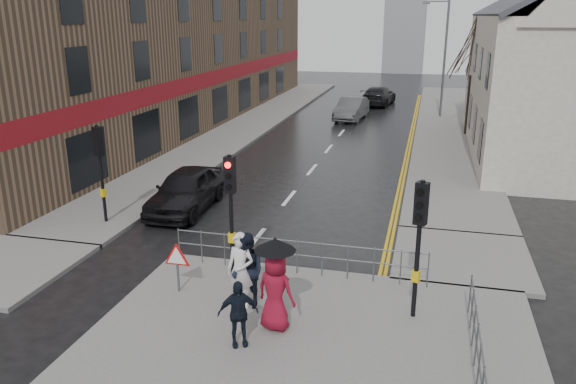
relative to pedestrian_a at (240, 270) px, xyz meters
The scene contains 24 objects.
ground 2.16m from the pedestrian_a, 123.95° to the left, with size 120.00×120.00×0.00m, color black.
near_pavement 2.96m from the pedestrian_a, 44.94° to the right, with size 10.00×9.00×0.14m, color #605E5B.
left_pavement 25.69m from the pedestrian_a, 107.07° to the left, with size 4.00×44.00×0.14m, color #605E5B.
right_pavement 27.12m from the pedestrian_a, 78.37° to the left, with size 4.00×40.00×0.14m, color #605E5B.
pavement_bridge_right 7.18m from the pedestrian_a, 39.75° to the left, with size 4.00×4.20×0.14m, color #605E5B.
pavement_stub_left 7.63m from the pedestrian_a, behind, with size 4.00×4.20×0.14m, color #605E5B.
building_left_terrace 27.19m from the pedestrian_a, 118.98° to the left, with size 8.00×42.00×10.00m, color brown.
building_right_cream 22.71m from the pedestrian_a, 60.71° to the left, with size 9.00×16.40×10.10m.
traffic_signal_near_left 2.36m from the pedestrian_a, 115.74° to the left, with size 0.28×0.27×3.40m.
traffic_signal_near_right 4.41m from the pedestrian_a, ahead, with size 0.34×0.33×3.40m.
traffic_signal_far_left 8.08m from the pedestrian_a, 145.19° to the left, with size 0.34×0.33×3.40m.
guard_railing_front 2.34m from the pedestrian_a, 66.95° to the left, with size 7.14×0.04×1.00m.
guard_railing_side 5.60m from the pedestrian_a, 12.47° to the right, with size 0.04×4.54×1.00m.
warning_sign 1.87m from the pedestrian_a, 169.65° to the left, with size 0.80×0.07×1.35m.
street_lamp 30.14m from the pedestrian_a, 80.81° to the left, with size 1.83×0.25×8.00m.
tree_near 24.74m from the pedestrian_a, 74.65° to the left, with size 2.40×2.40×6.58m.
tree_far 32.47m from the pedestrian_a, 77.55° to the left, with size 2.40×2.40×5.64m.
pedestrian_a is the anchor object (origin of this frame).
pedestrian_b 0.17m from the pedestrian_a, 20.00° to the left, with size 0.92×0.72×1.90m, color black.
pedestrian_with_umbrella 1.37m from the pedestrian_a, 35.49° to the right, with size 1.04×0.96×2.22m.
pedestrian_d 1.73m from the pedestrian_a, 73.19° to the right, with size 0.89×0.37×1.52m, color black.
car_parked 8.07m from the pedestrian_a, 123.50° to the left, with size 1.86×4.63×1.58m, color black.
car_mid 27.39m from the pedestrian_a, 92.34° to the left, with size 1.62×4.65×1.53m, color #404345.
car_far 34.64m from the pedestrian_a, 89.86° to the left, with size 2.11×5.18×1.50m, color black.
Camera 1 is at (5.21, -13.34, 7.05)m, focal length 35.00 mm.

